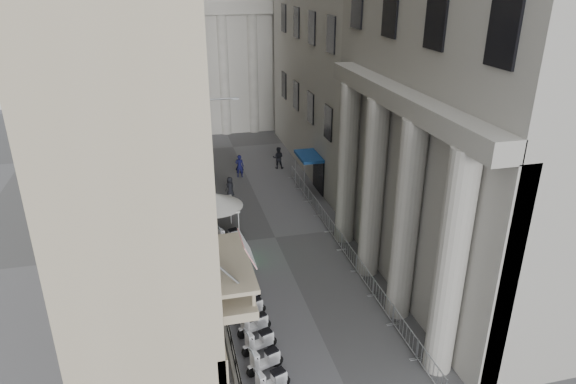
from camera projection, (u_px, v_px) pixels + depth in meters
name	position (u px, v px, depth m)	size (l,w,h in m)	color
iron_fence	(210.00, 255.00, 31.14)	(0.30, 28.00, 1.40)	black
blue_awning	(308.00, 191.00, 40.12)	(1.60, 3.00, 3.00)	navy
scooter_2	(266.00, 371.00, 22.06)	(0.56, 1.40, 1.50)	white
scooter_3	(260.00, 351.00, 23.20)	(0.56, 1.40, 1.50)	white
scooter_4	(255.00, 334.00, 24.33)	(0.56, 1.40, 1.50)	white
scooter_5	(250.00, 317.00, 25.47)	(0.56, 1.40, 1.50)	white
scooter_6	(246.00, 303.00, 26.61)	(0.56, 1.40, 1.50)	white
scooter_7	(242.00, 289.00, 27.74)	(0.56, 1.40, 1.50)	white
scooter_8	(239.00, 277.00, 28.88)	(0.56, 1.40, 1.50)	white
scooter_9	(235.00, 265.00, 30.01)	(0.56, 1.40, 1.50)	white
scooter_10	(232.00, 254.00, 31.15)	(0.56, 1.40, 1.50)	white
scooter_11	(229.00, 244.00, 32.28)	(0.56, 1.40, 1.50)	white
barrier_0	(430.00, 379.00, 21.60)	(0.60, 2.40, 1.10)	#AAACB1
barrier_1	(404.00, 341.00, 23.83)	(0.60, 2.40, 1.10)	#AAACB1
barrier_2	(382.00, 310.00, 26.06)	(0.60, 2.40, 1.10)	#AAACB1
barrier_3	(364.00, 283.00, 28.29)	(0.60, 2.40, 1.10)	#AAACB1
barrier_4	(348.00, 260.00, 30.52)	(0.60, 2.40, 1.10)	#AAACB1
barrier_5	(335.00, 241.00, 32.75)	(0.60, 2.40, 1.10)	#AAACB1
barrier_6	(323.00, 223.00, 34.98)	(0.60, 2.40, 1.10)	#AAACB1
barrier_7	(313.00, 208.00, 37.22)	(0.60, 2.40, 1.10)	#AAACB1
barrier_8	(304.00, 195.00, 39.45)	(0.60, 2.40, 1.10)	#AAACB1
barrier_9	(296.00, 183.00, 41.68)	(0.60, 2.40, 1.10)	#AAACB1
security_tent	(215.00, 200.00, 32.45)	(3.67, 3.67, 2.98)	white
street_lamp	(212.00, 140.00, 37.51)	(2.46, 0.23, 7.53)	gray
info_kiosk	(243.00, 250.00, 29.99)	(0.39, 0.78, 1.60)	black
pedestrian_a	(240.00, 166.00, 42.55)	(0.71, 0.47, 1.95)	black
pedestrian_b	(278.00, 158.00, 44.47)	(0.94, 0.73, 1.94)	black
pedestrian_c	(230.00, 187.00, 38.89)	(0.77, 0.50, 1.57)	black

